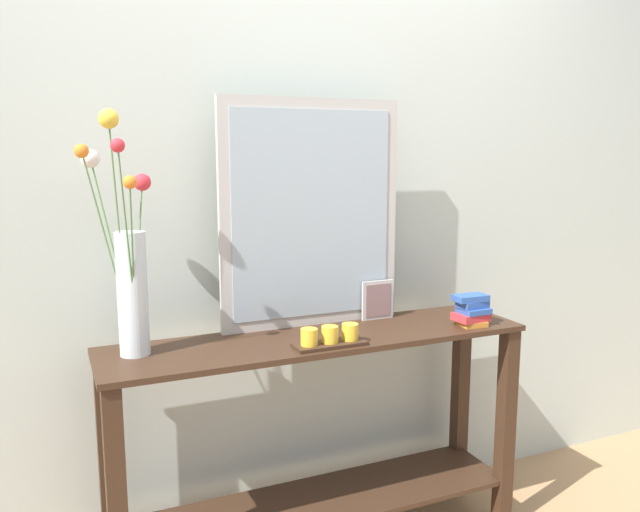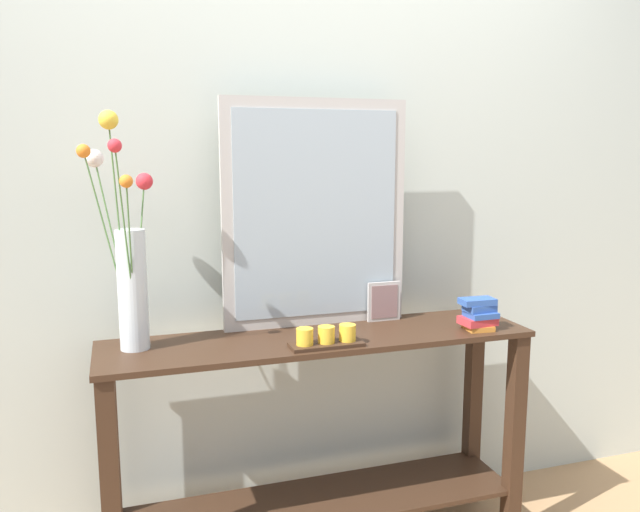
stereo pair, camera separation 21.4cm
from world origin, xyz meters
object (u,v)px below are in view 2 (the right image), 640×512
object	(u,v)px
tall_vase_left	(129,265)
book_stack	(479,314)
console_table	(320,424)
picture_frame_small	(384,301)
candle_tray	(326,338)
mirror_leaning	(316,214)

from	to	relation	value
tall_vase_left	book_stack	size ratio (longest dim) A/B	5.88
console_table	tall_vase_left	distance (m)	0.87
picture_frame_small	console_table	bearing A→B (deg)	-157.88
console_table	tall_vase_left	bearing A→B (deg)	175.23
tall_vase_left	candle_tray	distance (m)	0.68
tall_vase_left	candle_tray	xyz separation A→B (m)	(0.61, -0.17, -0.25)
candle_tray	mirror_leaning	bearing A→B (deg)	79.51
mirror_leaning	candle_tray	xyz separation A→B (m)	(-0.05, -0.27, -0.38)
tall_vase_left	book_stack	world-z (taller)	tall_vase_left
mirror_leaning	tall_vase_left	bearing A→B (deg)	-171.42
console_table	candle_tray	distance (m)	0.37
mirror_leaning	picture_frame_small	size ratio (longest dim) A/B	5.50
picture_frame_small	mirror_leaning	bearing A→B (deg)	172.93
candle_tray	picture_frame_small	bearing A→B (deg)	37.44
candle_tray	book_stack	size ratio (longest dim) A/B	1.90
candle_tray	picture_frame_small	size ratio (longest dim) A/B	1.64
console_table	book_stack	size ratio (longest dim) A/B	11.65
book_stack	picture_frame_small	bearing A→B (deg)	141.88
candle_tray	book_stack	xyz separation A→B (m)	(0.58, 0.02, 0.03)
console_table	picture_frame_small	world-z (taller)	picture_frame_small
picture_frame_small	tall_vase_left	bearing A→B (deg)	-175.82
console_table	tall_vase_left	world-z (taller)	tall_vase_left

